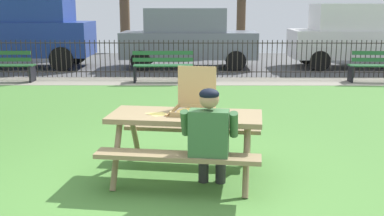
% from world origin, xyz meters
% --- Properties ---
extents(ground, '(28.00, 12.32, 0.02)m').
position_xyz_m(ground, '(0.00, 2.16, -0.01)').
color(ground, '#4D8339').
extents(cobblestone_walkway, '(28.00, 1.40, 0.01)m').
position_xyz_m(cobblestone_walkway, '(0.00, 7.62, -0.00)').
color(cobblestone_walkway, gray).
extents(street_asphalt, '(28.00, 6.95, 0.01)m').
position_xyz_m(street_asphalt, '(0.00, 11.79, -0.01)').
color(street_asphalt, '#515154').
extents(picnic_table_foreground, '(1.98, 1.70, 0.79)m').
position_xyz_m(picnic_table_foreground, '(0.21, 0.38, 0.60)').
color(picnic_table_foreground, '#8D7652').
rests_on(picnic_table_foreground, ground).
extents(pizza_box_open, '(0.56, 0.57, 0.53)m').
position_xyz_m(pizza_box_open, '(0.32, 0.50, 0.87)').
color(pizza_box_open, tan).
rests_on(pizza_box_open, picnic_table_foreground).
extents(pizza_slice_on_table, '(0.31, 0.24, 0.02)m').
position_xyz_m(pizza_slice_on_table, '(-0.08, 0.37, 0.78)').
color(pizza_slice_on_table, '#F9E168').
rests_on(pizza_slice_on_table, picnic_table_foreground).
extents(adult_at_table, '(0.63, 0.63, 1.19)m').
position_xyz_m(adult_at_table, '(0.48, -0.16, 0.66)').
color(adult_at_table, '#2B2B2B').
rests_on(adult_at_table, ground).
extents(iron_fence_streetside, '(21.71, 0.03, 1.07)m').
position_xyz_m(iron_fence_streetside, '(0.00, 8.32, 0.54)').
color(iron_fence_streetside, '#2D2823').
rests_on(iron_fence_streetside, ground).
extents(park_bench_left, '(1.61, 0.49, 0.85)m').
position_xyz_m(park_bench_left, '(-4.83, 7.48, 0.42)').
color(park_bench_left, '#27592E').
rests_on(park_bench_left, ground).
extents(park_bench_center, '(1.61, 0.52, 0.85)m').
position_xyz_m(park_bench_center, '(-0.53, 7.48, 0.42)').
color(park_bench_center, '#296638').
rests_on(park_bench_center, ground).
extents(park_bench_right, '(1.62, 0.55, 0.85)m').
position_xyz_m(park_bench_right, '(5.29, 7.48, 0.42)').
color(park_bench_right, '#265F33').
rests_on(park_bench_right, ground).
extents(parked_car_left, '(4.72, 2.12, 2.46)m').
position_xyz_m(parked_car_left, '(-5.46, 10.52, 1.31)').
color(parked_car_left, navy).
rests_on(parked_car_left, ground).
extents(parked_car_center, '(4.43, 1.98, 1.94)m').
position_xyz_m(parked_car_center, '(0.11, 10.52, 1.01)').
color(parked_car_center, slate).
rests_on(parked_car_center, ground).
extents(parked_car_right, '(4.61, 1.97, 2.08)m').
position_xyz_m(parked_car_right, '(5.82, 10.52, 1.10)').
color(parked_car_right, silver).
rests_on(parked_car_right, ground).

